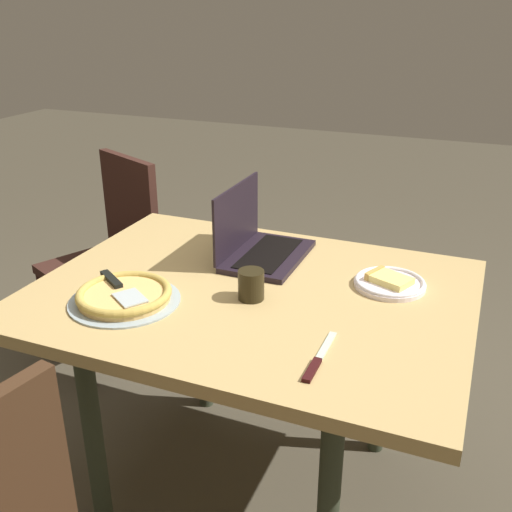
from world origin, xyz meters
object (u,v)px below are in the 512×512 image
(laptop, at_px, (258,243))
(table_knife, at_px, (318,361))
(dining_table, at_px, (252,314))
(drink_cup, at_px, (251,284))
(pizza_tray, at_px, (124,295))
(pizza_plate, at_px, (390,282))
(chair_far, at_px, (112,249))

(laptop, relative_size, table_knife, 1.50)
(dining_table, distance_m, drink_cup, 0.14)
(pizza_tray, relative_size, drink_cup, 3.62)
(pizza_plate, xyz_separation_m, chair_far, (1.30, -0.42, -0.26))
(laptop, xyz_separation_m, drink_cup, (-0.10, 0.29, -0.01))
(pizza_plate, relative_size, chair_far, 0.23)
(pizza_tray, bearing_deg, pizza_plate, -150.55)
(drink_cup, bearing_deg, table_knife, 138.31)
(table_knife, bearing_deg, pizza_tray, -8.33)
(dining_table, xyz_separation_m, drink_cup, (-0.02, 0.05, 0.13))
(pizza_plate, bearing_deg, laptop, -7.32)
(table_knife, distance_m, drink_cup, 0.36)
(pizza_plate, distance_m, chair_far, 1.39)
(pizza_plate, height_order, drink_cup, drink_cup)
(chair_far, bearing_deg, table_knife, 144.02)
(drink_cup, bearing_deg, pizza_tray, 25.33)
(dining_table, relative_size, chair_far, 1.37)
(table_knife, relative_size, chair_far, 0.25)
(dining_table, relative_size, table_knife, 5.47)
(dining_table, height_order, table_knife, table_knife)
(pizza_tray, height_order, chair_far, chair_far)
(pizza_tray, bearing_deg, laptop, -117.46)
(laptop, bearing_deg, dining_table, 107.91)
(laptop, bearing_deg, table_knife, 124.84)
(laptop, bearing_deg, pizza_tray, 62.54)
(pizza_plate, bearing_deg, chair_far, -17.79)
(laptop, relative_size, chair_far, 0.38)
(dining_table, bearing_deg, pizza_plate, -155.02)
(laptop, xyz_separation_m, chair_far, (0.85, -0.36, -0.30))
(laptop, distance_m, pizza_tray, 0.50)
(dining_table, distance_m, laptop, 0.28)
(pizza_plate, xyz_separation_m, pizza_tray, (0.68, 0.38, 0.01))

